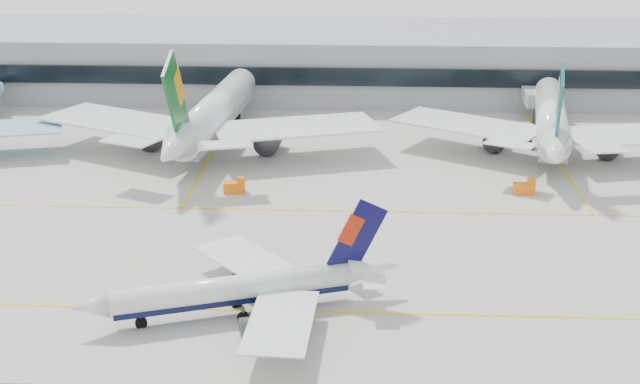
# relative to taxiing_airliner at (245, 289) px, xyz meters

# --- Properties ---
(ground) EXTENTS (3000.00, 3000.00, 0.00)m
(ground) POSITION_rel_taxiing_airliner_xyz_m (12.18, 5.79, -3.29)
(ground) COLOR #A8A69D
(ground) RESTS_ON ground
(taxiing_airliner) EXTENTS (39.33, 33.36, 13.65)m
(taxiing_airliner) POSITION_rel_taxiing_airliner_xyz_m (0.00, 0.00, 0.00)
(taxiing_airliner) COLOR white
(taxiing_airliner) RESTS_ON ground
(widebody_eva) EXTENTS (68.00, 66.75, 24.31)m
(widebody_eva) POSITION_rel_taxiing_airliner_xyz_m (-15.17, 69.77, 3.17)
(widebody_eva) COLOR white
(widebody_eva) RESTS_ON ground
(widebody_cathay) EXTENTS (61.37, 60.73, 22.18)m
(widebody_cathay) POSITION_rel_taxiing_airliner_xyz_m (50.67, 70.67, 2.60)
(widebody_cathay) COLOR white
(widebody_cathay) RESTS_ON ground
(terminal) EXTENTS (280.00, 43.10, 15.00)m
(terminal) POSITION_rel_taxiing_airliner_xyz_m (12.18, 120.63, 4.21)
(terminal) COLOR gray
(terminal) RESTS_ON ground
(gse_b) EXTENTS (3.55, 2.00, 2.60)m
(gse_b) POSITION_rel_taxiing_airliner_xyz_m (-7.24, 43.69, -2.24)
(gse_b) COLOR orange
(gse_b) RESTS_ON ground
(gse_c) EXTENTS (3.55, 2.00, 2.60)m
(gse_c) POSITION_rel_taxiing_airliner_xyz_m (41.80, 45.45, -2.24)
(gse_c) COLOR orange
(gse_c) RESTS_ON ground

